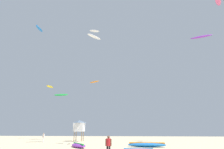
% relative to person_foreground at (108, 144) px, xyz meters
% --- Properties ---
extents(person_foreground, '(0.58, 0.40, 1.79)m').
position_rel_person_foreground_xyz_m(person_foreground, '(0.00, 0.00, 0.00)').
color(person_foreground, black).
rests_on(person_foreground, ground).
extents(person_midground, '(0.38, 0.53, 1.67)m').
position_rel_person_foreground_xyz_m(person_midground, '(-14.43, 19.24, -0.07)').
color(person_midground, silver).
rests_on(person_midground, ground).
extents(kite_grounded_mid, '(3.55, 4.73, 0.61)m').
position_rel_person_foreground_xyz_m(kite_grounded_mid, '(-5.04, 8.81, -0.77)').
color(kite_grounded_mid, purple).
rests_on(kite_grounded_mid, ground).
extents(kite_grounded_far, '(5.25, 1.69, 0.66)m').
position_rel_person_foreground_xyz_m(kite_grounded_far, '(4.13, 10.20, -0.75)').
color(kite_grounded_far, blue).
rests_on(kite_grounded_far, ground).
extents(lifeguard_tower, '(2.30, 2.30, 4.15)m').
position_rel_person_foreground_xyz_m(lifeguard_tower, '(-8.58, 22.77, 2.01)').
color(lifeguard_tower, '#8C704C').
rests_on(lifeguard_tower, ground).
extents(kite_aloft_1, '(2.38, 3.49, 0.50)m').
position_rel_person_foreground_xyz_m(kite_aloft_1, '(18.97, 16.03, 24.73)').
color(kite_aloft_1, '#E5598C').
extents(kite_aloft_2, '(1.38, 3.04, 0.52)m').
position_rel_person_foreground_xyz_m(kite_aloft_2, '(-19.76, 33.29, 12.49)').
color(kite_aloft_2, yellow).
extents(kite_aloft_3, '(2.80, 3.36, 0.45)m').
position_rel_person_foreground_xyz_m(kite_aloft_3, '(-4.72, 16.51, 18.66)').
color(kite_aloft_3, white).
extents(kite_aloft_4, '(4.46, 2.76, 0.98)m').
position_rel_person_foreground_xyz_m(kite_aloft_4, '(17.00, 21.32, 19.96)').
color(kite_aloft_4, purple).
extents(kite_aloft_5, '(2.53, 1.54, 0.52)m').
position_rel_person_foreground_xyz_m(kite_aloft_5, '(-6.54, 26.29, 24.92)').
color(kite_aloft_5, white).
extents(kite_aloft_6, '(1.15, 3.54, 0.64)m').
position_rel_person_foreground_xyz_m(kite_aloft_6, '(-20.19, 24.86, 25.47)').
color(kite_aloft_6, blue).
extents(kite_aloft_7, '(3.59, 1.23, 0.77)m').
position_rel_person_foreground_xyz_m(kite_aloft_7, '(-14.57, 27.82, 9.27)').
color(kite_aloft_7, green).
extents(kite_aloft_8, '(2.28, 1.95, 0.40)m').
position_rel_person_foreground_xyz_m(kite_aloft_8, '(-4.16, 14.75, 9.27)').
color(kite_aloft_8, orange).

